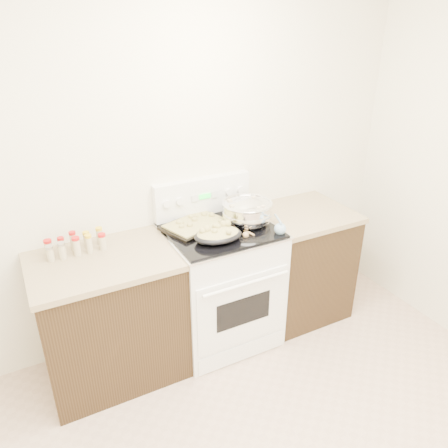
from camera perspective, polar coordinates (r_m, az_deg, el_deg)
room_shell at (r=1.50m, az=12.50°, el=1.45°), size 4.10×3.60×2.75m
counter_left at (r=3.11m, az=-14.53°, el=-11.68°), size 0.93×0.67×0.92m
counter_right at (r=3.66m, az=9.76°, el=-4.94°), size 0.73×0.67×0.92m
kitchen_range at (r=3.31m, az=-0.44°, el=-7.63°), size 0.78×0.73×1.22m
mixing_bowl at (r=3.13m, az=3.02°, el=1.51°), size 0.43×0.43×0.21m
roasting_pan at (r=2.89m, az=-0.81°, el=-1.33°), size 0.35×0.26×0.11m
baking_sheet at (r=3.11m, az=-3.80°, el=-0.01°), size 0.52×0.44×0.06m
wooden_spoon at (r=3.00m, az=2.60°, el=-1.13°), size 0.08×0.26×0.04m
blue_ladle at (r=3.03m, az=7.31°, el=-0.50°), size 0.15×0.27×0.10m
spice_jars at (r=2.95m, az=-18.86°, el=-2.54°), size 0.37×0.14×0.13m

